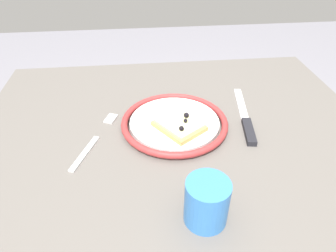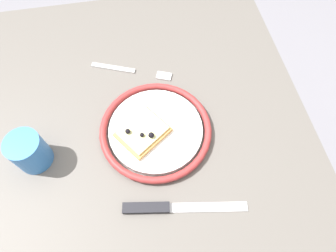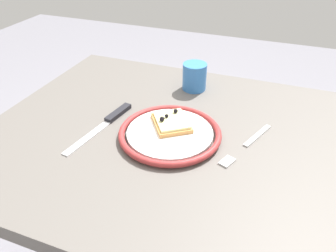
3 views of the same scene
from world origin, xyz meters
TOP-DOWN VIEW (x-y plane):
  - ground_plane at (0.00, 0.00)m, footprint 6.00×6.00m
  - dining_table at (0.00, 0.00)m, footprint 0.90×0.73m
  - plate at (-0.00, 0.02)m, footprint 0.24×0.24m
  - pizza_slice_near at (0.01, -0.01)m, footprint 0.12×0.13m
  - knife at (0.17, 0.01)m, footprint 0.06×0.24m
  - fork at (-0.18, -0.01)m, footprint 0.09×0.19m
  - cup at (0.02, -0.24)m, footprint 0.07×0.07m

SIDE VIEW (x-z plane):
  - ground_plane at x=0.00m, z-range 0.00..0.00m
  - dining_table at x=0.00m, z-range 0.27..1.03m
  - fork at x=-0.18m, z-range 0.76..0.76m
  - knife at x=0.17m, z-range 0.76..0.77m
  - plate at x=0.00m, z-range 0.76..0.78m
  - pizza_slice_near at x=0.01m, z-range 0.77..0.80m
  - cup at x=0.02m, z-range 0.76..0.84m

